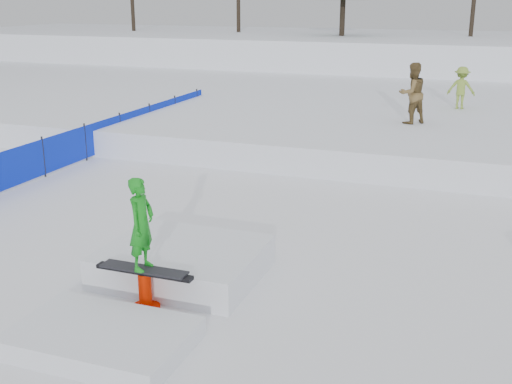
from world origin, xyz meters
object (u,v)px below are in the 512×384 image
(safety_fence, at_px, (85,142))
(walker_olive, at_px, (412,93))
(walker_ygreen, at_px, (461,88))
(jib_rail_feature, at_px, (163,277))

(safety_fence, height_order, walker_olive, walker_olive)
(safety_fence, bearing_deg, walker_olive, 29.39)
(walker_ygreen, xyz_separation_m, jib_rail_feature, (-3.65, -15.28, -1.23))
(walker_olive, relative_size, walker_ygreen, 1.28)
(safety_fence, xyz_separation_m, jib_rail_feature, (6.30, -7.05, -0.25))
(safety_fence, bearing_deg, walker_ygreen, 39.58)
(walker_olive, height_order, jib_rail_feature, walker_olive)
(jib_rail_feature, bearing_deg, walker_ygreen, 76.56)
(safety_fence, relative_size, walker_ygreen, 10.87)
(safety_fence, bearing_deg, jib_rail_feature, -48.20)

